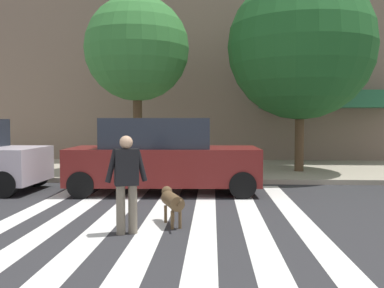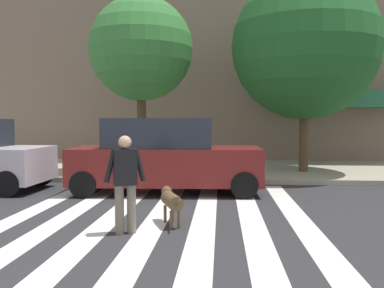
% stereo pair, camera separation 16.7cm
% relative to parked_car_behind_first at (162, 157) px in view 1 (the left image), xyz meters
% --- Properties ---
extents(ground_plane, '(160.00, 160.00, 0.00)m').
position_rel_parked_car_behind_first_xyz_m(ground_plane, '(0.68, -5.50, -0.94)').
color(ground_plane, '#2B2B2D').
extents(sidewalk_far, '(80.00, 6.00, 0.15)m').
position_rel_parked_car_behind_first_xyz_m(sidewalk_far, '(0.68, 4.51, -0.86)').
color(sidewalk_far, '#A59B85').
rests_on(sidewalk_far, ground_plane).
extents(crosswalk_stripes, '(5.85, 13.42, 0.01)m').
position_rel_parked_car_behind_first_xyz_m(crosswalk_stripes, '(0.26, -5.50, -0.93)').
color(crosswalk_stripes, silver).
rests_on(crosswalk_stripes, ground_plane).
extents(parked_car_behind_first, '(4.93, 2.08, 1.94)m').
position_rel_parked_car_behind_first_xyz_m(parked_car_behind_first, '(0.00, 0.00, 0.00)').
color(parked_car_behind_first, maroon).
rests_on(parked_car_behind_first, ground_plane).
extents(street_tree_nearest, '(3.57, 3.57, 5.97)m').
position_rel_parked_car_behind_first_xyz_m(street_tree_nearest, '(-1.28, 3.55, 3.38)').
color(street_tree_nearest, '#4C3823').
rests_on(street_tree_nearest, sidewalk_far).
extents(street_tree_middle, '(4.92, 4.92, 6.67)m').
position_rel_parked_car_behind_first_xyz_m(street_tree_middle, '(4.27, 3.59, 3.42)').
color(street_tree_middle, '#4C3823').
rests_on(street_tree_middle, sidewalk_far).
extents(pedestrian_dog_walker, '(0.69, 0.36, 1.64)m').
position_rel_parked_car_behind_first_xyz_m(pedestrian_dog_walker, '(-0.11, -3.98, -0.01)').
color(pedestrian_dog_walker, '#6B6051').
rests_on(pedestrian_dog_walker, ground_plane).
extents(dog_on_leash, '(0.52, 1.05, 0.65)m').
position_rel_parked_car_behind_first_xyz_m(dog_on_leash, '(0.58, -3.34, -0.49)').
color(dog_on_leash, brown).
rests_on(dog_on_leash, ground_plane).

